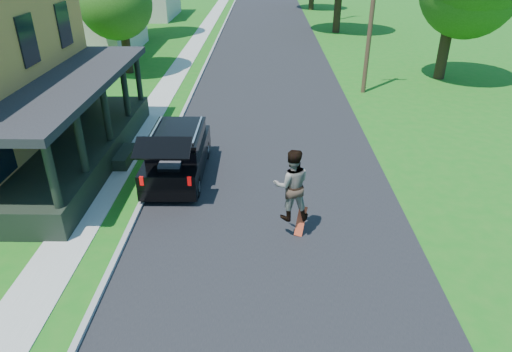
{
  "coord_description": "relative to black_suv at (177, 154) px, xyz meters",
  "views": [
    {
      "loc": [
        -0.27,
        -9.06,
        7.41
      ],
      "look_at": [
        -0.48,
        3.0,
        1.05
      ],
      "focal_mm": 32.0,
      "sensor_mm": 36.0,
      "label": 1
    }
  ],
  "objects": [
    {
      "name": "utility_pole_near",
      "position": [
        8.24,
        9.74,
        3.37
      ],
      "size": [
        1.44,
        0.25,
        8.15
      ],
      "rotation": [
        0.0,
        0.0,
        0.05
      ],
      "color": "#3D261C",
      "rests_on": "ground"
    },
    {
      "name": "skateboarder",
      "position": [
        3.69,
        -3.49,
        0.75
      ],
      "size": [
        1.05,
        0.85,
        2.03
      ],
      "rotation": [
        0.0,
        0.0,
        3.23
      ],
      "color": "black",
      "rests_on": "ground"
    },
    {
      "name": "ground",
      "position": [
        3.2,
        -4.99,
        -0.83
      ],
      "size": [
        140.0,
        140.0,
        0.0
      ],
      "primitive_type": "plane",
      "color": "#146414",
      "rests_on": "ground"
    },
    {
      "name": "street",
      "position": [
        3.2,
        15.01,
        -0.83
      ],
      "size": [
        8.0,
        120.0,
        0.02
      ],
      "primitive_type": "cube",
      "color": "black",
      "rests_on": "ground"
    },
    {
      "name": "black_suv",
      "position": [
        0.0,
        0.0,
        0.0
      ],
      "size": [
        1.81,
        4.67,
        2.17
      ],
      "rotation": [
        0.0,
        0.0,
        0.0
      ],
      "color": "black",
      "rests_on": "ground"
    },
    {
      "name": "skateboard",
      "position": [
        3.98,
        -3.48,
        -0.42
      ],
      "size": [
        0.37,
        0.32,
        0.84
      ],
      "rotation": [
        0.0,
        0.0,
        -0.2
      ],
      "color": "red",
      "rests_on": "ground"
    },
    {
      "name": "front_walk",
      "position": [
        -6.3,
        1.01,
        -0.83
      ],
      "size": [
        6.5,
        1.2,
        0.03
      ],
      "primitive_type": "cube",
      "color": "gray",
      "rests_on": "ground"
    },
    {
      "name": "curb",
      "position": [
        -0.85,
        15.01,
        -0.83
      ],
      "size": [
        0.15,
        120.0,
        0.12
      ],
      "primitive_type": "cube",
      "color": "gray",
      "rests_on": "ground"
    },
    {
      "name": "sidewalk",
      "position": [
        -2.4,
        15.01,
        -0.83
      ],
      "size": [
        1.3,
        120.0,
        0.03
      ],
      "primitive_type": "cube",
      "color": "gray",
      "rests_on": "ground"
    }
  ]
}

